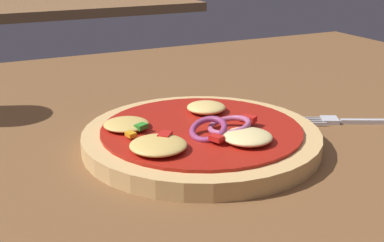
# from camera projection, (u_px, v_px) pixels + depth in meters

# --- Properties ---
(dining_table) EXTENTS (1.14, 0.94, 0.03)m
(dining_table) POSITION_uv_depth(u_px,v_px,m) (208.00, 158.00, 0.51)
(dining_table) COLOR brown
(dining_table) RESTS_ON ground
(pizza) EXTENTS (0.23, 0.23, 0.04)m
(pizza) POSITION_uv_depth(u_px,v_px,m) (200.00, 136.00, 0.50)
(pizza) COLOR tan
(pizza) RESTS_ON dining_table
(fork) EXTENTS (0.15, 0.09, 0.01)m
(fork) POSITION_uv_depth(u_px,v_px,m) (359.00, 121.00, 0.56)
(fork) COLOR silver
(fork) RESTS_ON dining_table
(background_table) EXTENTS (0.88, 0.50, 0.03)m
(background_table) POSITION_uv_depth(u_px,v_px,m) (58.00, 6.00, 1.72)
(background_table) COLOR brown
(background_table) RESTS_ON ground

